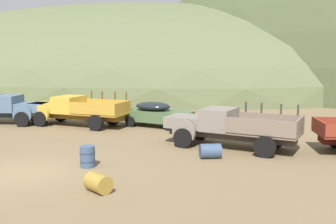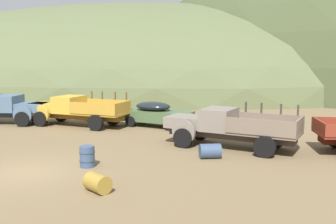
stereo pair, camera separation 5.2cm
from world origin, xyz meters
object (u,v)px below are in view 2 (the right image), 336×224
truck_chalk_blue (7,109)px  oil_drum_spare (87,156)px  oil_drum_tipped (210,151)px  oil_drum_by_truck (98,183)px  truck_primer_gray (221,127)px  truck_faded_yellow (71,110)px  car_weathered_green (159,114)px

truck_chalk_blue → oil_drum_spare: truck_chalk_blue is taller
oil_drum_tipped → oil_drum_spare: (-4.30, -2.96, 0.10)m
truck_chalk_blue → oil_drum_by_truck: 15.50m
truck_chalk_blue → oil_drum_spare: size_ratio=7.52×
truck_primer_gray → oil_drum_spare: bearing=59.2°
truck_faded_yellow → oil_drum_tipped: truck_faded_yellow is taller
oil_drum_spare → oil_drum_by_truck: size_ratio=0.81×
truck_chalk_blue → truck_primer_gray: (14.67, -1.77, -0.01)m
truck_faded_yellow → car_weathered_green: size_ratio=1.34×
oil_drum_spare → truck_primer_gray: bearing=50.9°
truck_chalk_blue → truck_faded_yellow: truck_faded_yellow is taller
truck_faded_yellow → oil_drum_spare: 10.01m
truck_faded_yellow → oil_drum_by_truck: truck_faded_yellow is taller
truck_faded_yellow → oil_drum_tipped: (10.36, -4.99, -0.69)m
oil_drum_spare → truck_faded_yellow: bearing=127.3°
truck_chalk_blue → oil_drum_tipped: size_ratio=5.85×
oil_drum_tipped → oil_drum_spare: bearing=-145.5°
car_weathered_green → oil_drum_tipped: bearing=-44.6°
truck_faded_yellow → oil_drum_spare: (6.06, -7.95, -0.58)m
truck_faded_yellow → oil_drum_tipped: size_ratio=6.08×
truck_faded_yellow → oil_drum_spare: size_ratio=7.82×
car_weathered_green → truck_primer_gray: bearing=-32.2°
oil_drum_by_truck → oil_drum_spare: bearing=127.7°
truck_faded_yellow → truck_primer_gray: (10.34, -2.69, -0.00)m
truck_chalk_blue → oil_drum_tipped: (14.69, -4.07, -0.69)m
truck_chalk_blue → oil_drum_tipped: bearing=-31.0°
truck_primer_gray → oil_drum_tipped: bearing=98.8°
car_weathered_green → oil_drum_spare: bearing=-78.1°
truck_primer_gray → oil_drum_tipped: truck_primer_gray is taller
truck_chalk_blue → oil_drum_by_truck: bearing=-53.2°
oil_drum_tipped → oil_drum_spare: oil_drum_spare is taller
truck_chalk_blue → oil_drum_by_truck: (12.26, -9.44, -0.71)m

